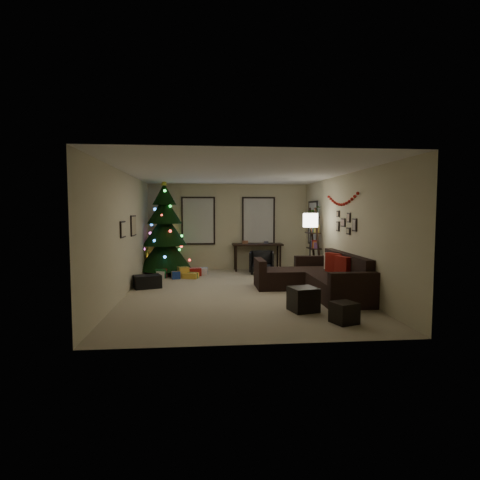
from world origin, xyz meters
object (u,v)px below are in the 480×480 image
(christmas_tree, at_px, (165,233))
(desk, at_px, (257,247))
(bookshelf, at_px, (314,244))
(desk_chair, at_px, (262,262))
(sofa, at_px, (318,279))

(christmas_tree, bearing_deg, desk, 9.12)
(christmas_tree, distance_m, desk, 2.88)
(desk, bearing_deg, bookshelf, -44.82)
(christmas_tree, distance_m, desk_chair, 2.98)
(sofa, xyz_separation_m, desk_chair, (-0.89, 2.75, 0.04))
(desk, distance_m, bookshelf, 2.01)
(desk_chair, bearing_deg, sofa, -62.35)
(christmas_tree, xyz_separation_m, sofa, (3.74, -2.95, -0.91))
(christmas_tree, height_order, sofa, christmas_tree)
(bookshelf, bearing_deg, christmas_tree, 167.22)
(christmas_tree, bearing_deg, desk_chair, -4.02)
(sofa, relative_size, desk, 1.89)
(christmas_tree, relative_size, desk_chair, 4.29)
(sofa, bearing_deg, bookshelf, 76.40)
(desk_chair, height_order, bookshelf, bookshelf)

